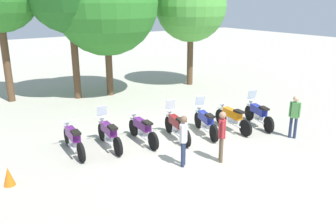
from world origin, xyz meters
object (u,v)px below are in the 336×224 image
motorcycle_2 (142,129)px  traffic_cone (9,176)px  motorcycle_3 (177,126)px  person_0 (294,114)px  motorcycle_0 (73,139)px  motorcycle_1 (109,133)px  motorcycle_4 (205,121)px  motorcycle_5 (232,118)px  tree_2 (106,3)px  person_1 (222,133)px  person_2 (183,137)px  tree_3 (191,6)px  motorcycle_6 (258,114)px

motorcycle_2 → traffic_cone: motorcycle_2 is taller
motorcycle_3 → person_0: bearing=-111.2°
motorcycle_0 → motorcycle_2: same height
motorcycle_0 → motorcycle_2: (2.39, -0.49, 0.00)m
motorcycle_1 → traffic_cone: size_ratio=3.98×
motorcycle_4 → traffic_cone: size_ratio=3.85×
motorcycle_3 → motorcycle_5: (2.39, -0.46, -0.01)m
motorcycle_2 → tree_2: bearing=-12.6°
motorcycle_1 → person_1: bearing=-136.6°
motorcycle_4 → person_0: bearing=-114.1°
motorcycle_0 → motorcycle_5: 6.14m
motorcycle_1 → person_0: size_ratio=1.34×
tree_2 → person_2: bearing=-101.8°
motorcycle_0 → motorcycle_2: 2.44m
person_2 → motorcycle_0: bearing=0.4°
motorcycle_3 → tree_3: size_ratio=0.33×
tree_2 → tree_3: (5.09, -0.48, -0.21)m
motorcycle_1 → motorcycle_2: motorcycle_1 is taller
motorcycle_3 → motorcycle_5: size_ratio=0.99×
person_1 → traffic_cone: size_ratio=3.03×
motorcycle_0 → person_0: person_0 is taller
person_1 → motorcycle_1: bearing=163.9°
motorcycle_3 → person_1: person_1 is taller
motorcycle_1 → motorcycle_2: size_ratio=1.00×
person_1 → person_2: (-1.18, 0.43, -0.02)m
motorcycle_1 → person_2: person_2 is taller
motorcycle_2 → motorcycle_3: size_ratio=1.01×
person_2 → motorcycle_5: bearing=-107.6°
motorcycle_1 → tree_3: (8.26, 6.06, 4.06)m
motorcycle_6 → person_1: 3.94m
motorcycle_1 → person_2: size_ratio=1.34×
motorcycle_3 → person_0: 4.36m
motorcycle_2 → person_2: person_2 is taller
motorcycle_3 → person_1: bearing=-167.1°
motorcycle_5 → person_2: 3.85m
motorcycle_1 → motorcycle_5: 4.92m
person_0 → person_1: bearing=-30.4°
tree_3 → traffic_cone: (-11.73, -6.94, -4.31)m
motorcycle_1 → motorcycle_3: bearing=-101.5°
motorcycle_0 → motorcycle_5: same height
person_1 → motorcycle_6: bearing=60.2°
motorcycle_0 → person_1: 4.92m
motorcycle_1 → motorcycle_3: 2.50m
motorcycle_0 → motorcycle_1: bearing=-96.9°
motorcycle_1 → motorcycle_2: bearing=-97.8°
motorcycle_1 → tree_3: tree_3 is taller
tree_3 → motorcycle_2: bearing=-138.1°
motorcycle_0 → motorcycle_2: bearing=-97.9°
motorcycle_0 → person_1: (3.63, -3.29, 0.47)m
motorcycle_6 → motorcycle_1: bearing=95.1°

